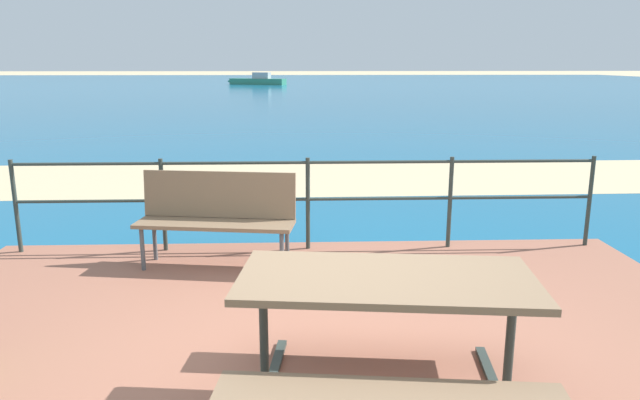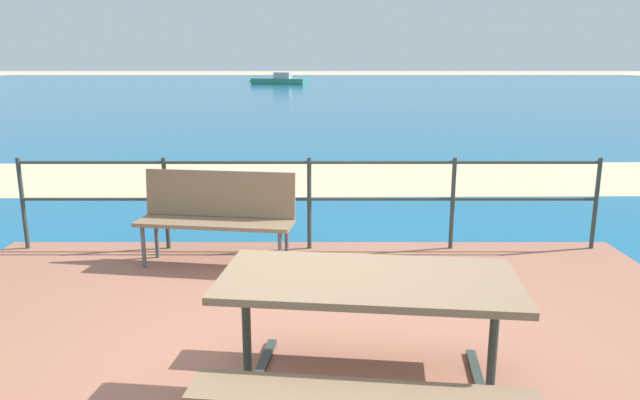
# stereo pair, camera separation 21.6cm
# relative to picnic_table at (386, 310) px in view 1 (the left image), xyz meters

# --- Properties ---
(ground_plane) EXTENTS (240.00, 240.00, 0.00)m
(ground_plane) POSITION_rel_picnic_table_xyz_m (-0.37, 0.55, -0.66)
(ground_plane) COLOR tan
(patio_paving) EXTENTS (6.40, 5.20, 0.06)m
(patio_paving) POSITION_rel_picnic_table_xyz_m (-0.37, 0.55, -0.63)
(patio_paving) COLOR #935B47
(patio_paving) RESTS_ON ground
(sea_water) EXTENTS (90.00, 90.00, 0.01)m
(sea_water) POSITION_rel_picnic_table_xyz_m (-0.37, 40.55, -0.65)
(sea_water) COLOR #145B84
(sea_water) RESTS_ON ground
(beach_strip) EXTENTS (54.04, 3.75, 0.01)m
(beach_strip) POSITION_rel_picnic_table_xyz_m (-0.37, 7.03, -0.65)
(beach_strip) COLOR tan
(beach_strip) RESTS_ON ground
(picnic_table) EXTENTS (1.74, 1.62, 0.79)m
(picnic_table) POSITION_rel_picnic_table_xyz_m (0.00, 0.00, 0.00)
(picnic_table) COLOR #7A6047
(picnic_table) RESTS_ON patio_paving
(park_bench) EXTENTS (1.52, 0.62, 0.89)m
(park_bench) POSITION_rel_picnic_table_xyz_m (-1.23, 2.48, -0.07)
(park_bench) COLOR #7A6047
(park_bench) RESTS_ON patio_paving
(railing_fence) EXTENTS (5.94, 0.04, 0.96)m
(railing_fence) POSITION_rel_picnic_table_xyz_m (-0.37, 2.94, 0.02)
(railing_fence) COLOR #2D3833
(railing_fence) RESTS_ON patio_paving
(boat_near) EXTENTS (5.32, 2.85, 1.03)m
(boat_near) POSITION_rel_picnic_table_xyz_m (-3.83, 48.84, -0.31)
(boat_near) COLOR #338466
(boat_near) RESTS_ON sea_water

